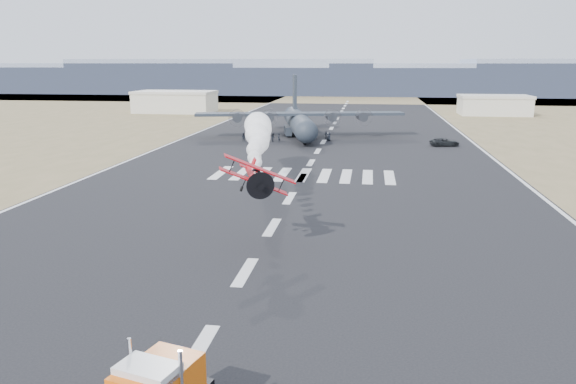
% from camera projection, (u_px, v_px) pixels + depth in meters
% --- Properties ---
extents(ground, '(500.00, 500.00, 0.00)m').
position_uv_depth(ground, '(198.00, 350.00, 31.04)').
color(ground, black).
rests_on(ground, ground).
extents(scrub_far, '(500.00, 80.00, 0.00)m').
position_uv_depth(scrub_far, '(350.00, 97.00, 252.78)').
color(scrub_far, olive).
rests_on(scrub_far, ground).
extents(runway_markings, '(60.00, 260.00, 0.01)m').
position_uv_depth(runway_markings, '(311.00, 163.00, 88.88)').
color(runway_markings, silver).
rests_on(runway_markings, ground).
extents(ridge_seg_b, '(150.00, 50.00, 15.00)m').
position_uv_depth(ridge_seg_b, '(107.00, 78.00, 298.14)').
color(ridge_seg_b, gray).
rests_on(ridge_seg_b, ground).
extents(ridge_seg_c, '(150.00, 50.00, 17.00)m').
position_uv_depth(ridge_seg_c, '(226.00, 76.00, 288.85)').
color(ridge_seg_c, gray).
rests_on(ridge_seg_c, ground).
extents(ridge_seg_d, '(150.00, 50.00, 13.00)m').
position_uv_depth(ridge_seg_d, '(352.00, 81.00, 280.24)').
color(ridge_seg_d, gray).
rests_on(ridge_seg_d, ground).
extents(ridge_seg_e, '(150.00, 50.00, 15.00)m').
position_uv_depth(ridge_seg_e, '(488.00, 79.00, 270.95)').
color(ridge_seg_e, gray).
rests_on(ridge_seg_e, ground).
extents(hangar_left, '(24.50, 14.50, 6.70)m').
position_uv_depth(hangar_left, '(175.00, 101.00, 177.31)').
color(hangar_left, beige).
rests_on(hangar_left, ground).
extents(hangar_right, '(20.50, 12.50, 5.90)m').
position_uv_depth(hangar_right, '(494.00, 105.00, 168.56)').
color(hangar_right, beige).
rests_on(hangar_right, ground).
extents(aerobatic_biplane, '(6.05, 5.96, 3.93)m').
position_uv_depth(aerobatic_biplane, '(255.00, 176.00, 47.43)').
color(aerobatic_biplane, '#AF0B15').
extents(smoke_trail, '(8.91, 36.86, 4.07)m').
position_uv_depth(smoke_trail, '(258.00, 130.00, 76.98)').
color(smoke_trail, white).
extents(transport_aircraft, '(43.76, 35.81, 12.69)m').
position_uv_depth(transport_aircraft, '(299.00, 121.00, 120.62)').
color(transport_aircraft, '#1F272F').
rests_on(transport_aircraft, ground).
extents(support_vehicle, '(5.86, 3.61, 1.51)m').
position_uv_depth(support_vehicle, '(445.00, 142.00, 106.38)').
color(support_vehicle, black).
rests_on(support_vehicle, ground).
extents(crew_a, '(0.70, 0.77, 1.72)m').
position_uv_depth(crew_a, '(328.00, 138.00, 111.87)').
color(crew_a, black).
rests_on(crew_a, ground).
extents(crew_b, '(0.85, 0.53, 1.74)m').
position_uv_depth(crew_b, '(243.00, 137.00, 112.50)').
color(crew_b, black).
rests_on(crew_b, ground).
extents(crew_c, '(1.16, 0.86, 1.62)m').
position_uv_depth(crew_c, '(255.00, 136.00, 114.03)').
color(crew_c, black).
rests_on(crew_c, ground).
extents(crew_d, '(1.00, 1.02, 1.61)m').
position_uv_depth(crew_d, '(326.00, 135.00, 116.14)').
color(crew_d, black).
rests_on(crew_d, ground).
extents(crew_e, '(0.57, 0.87, 1.72)m').
position_uv_depth(crew_e, '(329.00, 137.00, 113.10)').
color(crew_e, black).
rests_on(crew_e, ground).
extents(crew_f, '(1.55, 1.24, 1.65)m').
position_uv_depth(crew_f, '(257.00, 137.00, 112.41)').
color(crew_f, black).
rests_on(crew_f, ground).
extents(crew_g, '(0.67, 0.75, 1.74)m').
position_uv_depth(crew_g, '(279.00, 138.00, 111.31)').
color(crew_g, black).
rests_on(crew_g, ground).
extents(crew_h, '(0.86, 0.99, 1.74)m').
position_uv_depth(crew_h, '(273.00, 138.00, 111.97)').
color(crew_h, black).
rests_on(crew_h, ground).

